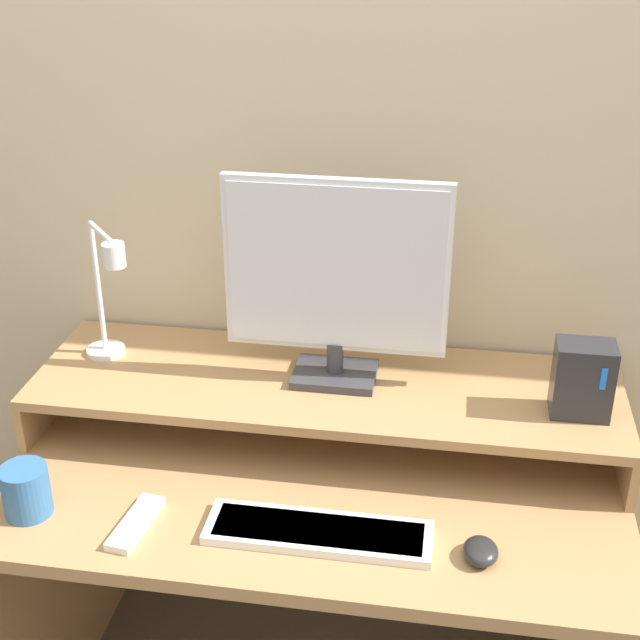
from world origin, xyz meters
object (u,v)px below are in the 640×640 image
Objects in this scene: keyboard at (318,532)px; mouse at (480,551)px; remote_control at (136,523)px; desk_lamp at (107,294)px; monitor at (336,277)px; mug at (26,491)px; router_dock at (583,379)px.

keyboard is 5.32× the size of mouse.
desk_lamp is at bearing 114.35° from remote_control.
monitor reaches higher than desk_lamp.
keyboard is 2.57× the size of remote_control.
monitor is at bearing 129.89° from mouse.
mouse is 0.86m from mug.
mug is at bearing -162.60° from router_dock.
router_dock is at bearing 17.40° from mug.
monitor is 1.46× the size of desk_lamp.
mug reaches higher than keyboard.
keyboard is at bearing -34.30° from desk_lamp.
remote_control is 0.22m from mug.
mouse is at bearing -50.11° from monitor.
monitor reaches higher than remote_control.
monitor is 4.58× the size of mug.
mouse is at bearing -2.48° from keyboard.
monitor is 0.52m from keyboard.
monitor is 2.84× the size of remote_control.
keyboard is (-0.48, -0.31, -0.20)m from router_dock.
keyboard is 4.15× the size of mug.
mouse is at bearing -24.19° from desk_lamp.
mouse is 0.78× the size of mug.
desk_lamp is at bearing 145.70° from keyboard.
desk_lamp is 0.76× the size of keyboard.
monitor is 0.61m from mouse.
monitor is 2.98× the size of router_dock.
router_dock is 0.37× the size of keyboard.
mug is at bearing -179.62° from mouse.
mug is (-1.05, -0.33, -0.16)m from router_dock.
mug reaches higher than remote_control.
mug is (-0.54, -0.39, -0.32)m from monitor.
desk_lamp reaches higher than router_dock.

